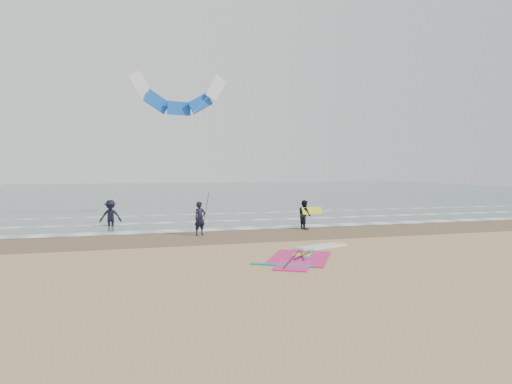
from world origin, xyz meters
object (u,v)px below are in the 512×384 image
object	(u,v)px
windsurf_rig	(307,255)
person_wading	(110,210)
person_walking	(304,215)
person_standing	(200,219)
surf_kite	(179,98)

from	to	relation	value
windsurf_rig	person_wading	xyz separation A→B (m)	(-7.53, 11.08, 0.91)
windsurf_rig	person_walking	size ratio (longest dim) A/B	3.14
person_standing	windsurf_rig	bearing A→B (deg)	-86.83
windsurf_rig	person_walking	xyz separation A→B (m)	(2.75, 7.09, 0.77)
windsurf_rig	person_wading	size ratio (longest dim) A/B	2.68
person_wading	surf_kite	world-z (taller)	surf_kite
windsurf_rig	person_walking	world-z (taller)	person_walking
person_wading	surf_kite	xyz separation A→B (m)	(4.32, 3.58, 7.08)
person_standing	person_wading	xyz separation A→B (m)	(-4.39, 4.76, 0.10)
person_standing	person_walking	bearing A→B (deg)	-15.74
windsurf_rig	person_standing	world-z (taller)	person_standing
windsurf_rig	surf_kite	bearing A→B (deg)	102.36
windsurf_rig	person_standing	size ratio (longest dim) A/B	2.99
person_standing	person_walking	world-z (taller)	person_standing
person_standing	surf_kite	xyz separation A→B (m)	(-0.07, 8.35, 7.18)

